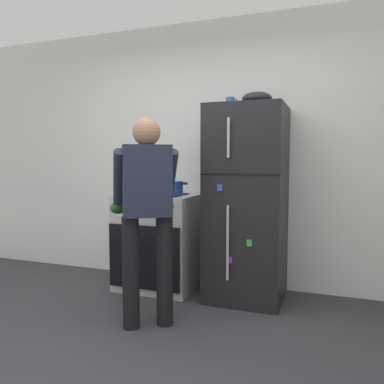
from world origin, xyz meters
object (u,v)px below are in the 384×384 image
(red_pot, at_px, (171,188))
(stove_range, at_px, (158,241))
(refrigerator, at_px, (247,203))
(mixing_bowl, at_px, (257,99))
(pepper_mill, at_px, (141,185))
(person_cook, at_px, (147,204))
(coffee_mug, at_px, (230,102))

(red_pot, bearing_deg, stove_range, 166.08)
(refrigerator, xyz_separation_m, mixing_bowl, (0.08, 0.00, 0.95))
(refrigerator, xyz_separation_m, stove_range, (-0.90, -0.01, -0.42))
(pepper_mill, bearing_deg, person_cook, -60.30)
(red_pot, bearing_deg, coffee_mug, 10.11)
(red_pot, relative_size, pepper_mill, 2.10)
(person_cook, xyz_separation_m, mixing_bowl, (0.67, 0.86, 0.88))
(refrigerator, relative_size, pepper_mill, 11.33)
(refrigerator, bearing_deg, coffee_mug, 164.17)
(red_pot, xyz_separation_m, mixing_bowl, (0.82, 0.05, 0.82))
(pepper_mill, height_order, mixing_bowl, mixing_bowl)
(mixing_bowl, bearing_deg, coffee_mug, 169.01)
(pepper_mill, bearing_deg, coffee_mug, -8.36)
(coffee_mug, bearing_deg, mixing_bowl, -10.99)
(coffee_mug, height_order, mixing_bowl, mixing_bowl)
(red_pot, relative_size, mixing_bowl, 1.23)
(person_cook, bearing_deg, mixing_bowl, 51.84)
(red_pot, height_order, coffee_mug, coffee_mug)
(person_cook, relative_size, pepper_mill, 10.21)
(person_cook, height_order, pepper_mill, person_cook)
(person_cook, distance_m, coffee_mug, 1.33)
(stove_range, xyz_separation_m, person_cook, (0.30, -0.85, 0.48))
(red_pot, bearing_deg, refrigerator, 3.85)
(pepper_mill, bearing_deg, mixing_bowl, -8.89)
(person_cook, xyz_separation_m, coffee_mug, (0.42, 0.91, 0.87))
(refrigerator, relative_size, person_cook, 1.11)
(stove_range, xyz_separation_m, mixing_bowl, (0.98, 0.01, 1.37))
(stove_range, relative_size, pepper_mill, 6.04)
(pepper_mill, bearing_deg, stove_range, -35.04)
(pepper_mill, distance_m, mixing_bowl, 1.53)
(refrigerator, height_order, stove_range, refrigerator)
(stove_range, bearing_deg, person_cook, -70.29)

